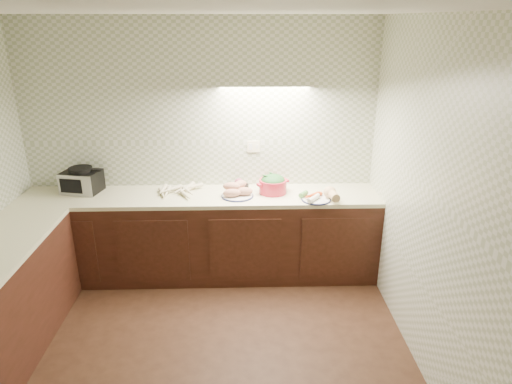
{
  "coord_description": "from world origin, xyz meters",
  "views": [
    {
      "loc": [
        0.44,
        -2.79,
        2.56
      ],
      "look_at": [
        0.56,
        1.25,
        1.02
      ],
      "focal_mm": 32.0,
      "sensor_mm": 36.0,
      "label": 1
    }
  ],
  "objects_px": {
    "sweet_potato_plate": "(237,191)",
    "onion_bowl": "(240,186)",
    "veg_plate": "(322,195)",
    "parsnip_pile": "(175,191)",
    "dutch_oven": "(273,184)",
    "toaster_oven": "(82,181)"
  },
  "relations": [
    {
      "from": "sweet_potato_plate",
      "to": "onion_bowl",
      "type": "relative_size",
      "value": 1.94
    },
    {
      "from": "sweet_potato_plate",
      "to": "dutch_oven",
      "type": "height_order",
      "value": "dutch_oven"
    },
    {
      "from": "toaster_oven",
      "to": "veg_plate",
      "type": "distance_m",
      "value": 2.43
    },
    {
      "from": "dutch_oven",
      "to": "onion_bowl",
      "type": "bearing_deg",
      "value": 142.69
    },
    {
      "from": "dutch_oven",
      "to": "sweet_potato_plate",
      "type": "bearing_deg",
      "value": 169.37
    },
    {
      "from": "sweet_potato_plate",
      "to": "dutch_oven",
      "type": "xyz_separation_m",
      "value": [
        0.37,
        0.09,
        0.04
      ]
    },
    {
      "from": "parsnip_pile",
      "to": "onion_bowl",
      "type": "height_order",
      "value": "onion_bowl"
    },
    {
      "from": "dutch_oven",
      "to": "parsnip_pile",
      "type": "bearing_deg",
      "value": 156.44
    },
    {
      "from": "toaster_oven",
      "to": "dutch_oven",
      "type": "xyz_separation_m",
      "value": [
        1.94,
        -0.09,
        -0.03
      ]
    },
    {
      "from": "parsnip_pile",
      "to": "sweet_potato_plate",
      "type": "xyz_separation_m",
      "value": [
        0.62,
        -0.08,
        0.02
      ]
    },
    {
      "from": "toaster_oven",
      "to": "parsnip_pile",
      "type": "height_order",
      "value": "toaster_oven"
    },
    {
      "from": "toaster_oven",
      "to": "sweet_potato_plate",
      "type": "xyz_separation_m",
      "value": [
        1.58,
        -0.17,
        -0.06
      ]
    },
    {
      "from": "toaster_oven",
      "to": "dutch_oven",
      "type": "relative_size",
      "value": 1.12
    },
    {
      "from": "dutch_oven",
      "to": "veg_plate",
      "type": "height_order",
      "value": "dutch_oven"
    },
    {
      "from": "parsnip_pile",
      "to": "veg_plate",
      "type": "height_order",
      "value": "veg_plate"
    },
    {
      "from": "onion_bowl",
      "to": "sweet_potato_plate",
      "type": "bearing_deg",
      "value": -102.02
    },
    {
      "from": "parsnip_pile",
      "to": "sweet_potato_plate",
      "type": "height_order",
      "value": "sweet_potato_plate"
    },
    {
      "from": "toaster_oven",
      "to": "dutch_oven",
      "type": "height_order",
      "value": "toaster_oven"
    },
    {
      "from": "sweet_potato_plate",
      "to": "parsnip_pile",
      "type": "bearing_deg",
      "value": 172.65
    },
    {
      "from": "toaster_oven",
      "to": "onion_bowl",
      "type": "distance_m",
      "value": 1.61
    },
    {
      "from": "sweet_potato_plate",
      "to": "veg_plate",
      "type": "relative_size",
      "value": 0.88
    },
    {
      "from": "dutch_oven",
      "to": "veg_plate",
      "type": "distance_m",
      "value": 0.52
    }
  ]
}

